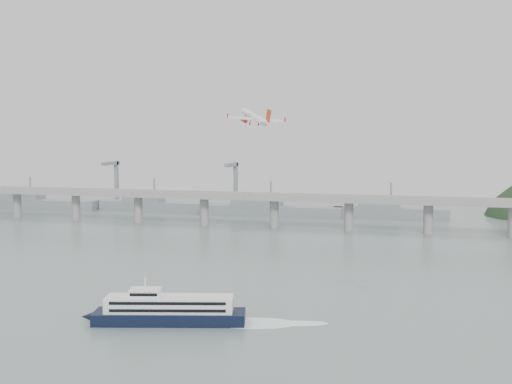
% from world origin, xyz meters
% --- Properties ---
extents(ground, '(900.00, 900.00, 0.00)m').
position_xyz_m(ground, '(0.00, 0.00, 0.00)').
color(ground, slate).
rests_on(ground, ground).
extents(bridge, '(800.00, 22.00, 23.90)m').
position_xyz_m(bridge, '(-1.15, 200.00, 17.65)').
color(bridge, gray).
rests_on(bridge, ground).
extents(distant_fleet, '(453.00, 60.90, 40.00)m').
position_xyz_m(distant_fleet, '(-155.36, 265.08, 6.22)').
color(distant_fleet, slate).
rests_on(distant_fleet, ground).
extents(ferry, '(79.73, 30.31, 15.34)m').
position_xyz_m(ferry, '(-2.37, -36.87, 4.16)').
color(ferry, black).
rests_on(ferry, ground).
extents(airliner, '(25.86, 27.61, 10.97)m').
position_xyz_m(airliner, '(-5.42, 71.99, 69.92)').
color(airliner, white).
rests_on(airliner, ground).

